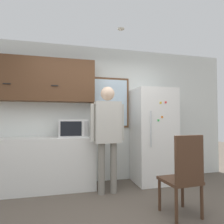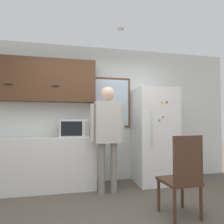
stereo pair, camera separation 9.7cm
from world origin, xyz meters
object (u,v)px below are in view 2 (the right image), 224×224
(microwave, at_px, (74,128))
(chair, at_px, (183,174))
(person, at_px, (108,127))
(refrigerator, at_px, (155,135))

(microwave, bearing_deg, chair, -47.64)
(person, xyz_separation_m, refrigerator, (1.01, 0.36, -0.18))
(person, xyz_separation_m, chair, (0.75, -1.04, -0.55))
(person, bearing_deg, microwave, 143.59)
(person, height_order, chair, person)
(microwave, distance_m, refrigerator, 1.57)
(person, distance_m, refrigerator, 1.09)
(refrigerator, bearing_deg, microwave, 179.19)
(chair, bearing_deg, person, -58.26)
(person, bearing_deg, refrigerator, 17.97)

